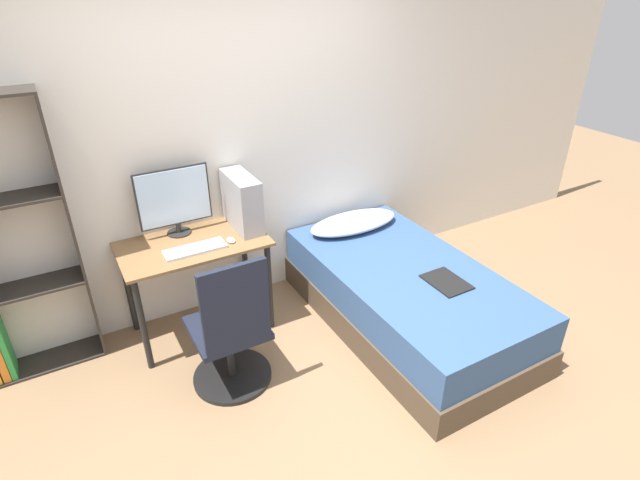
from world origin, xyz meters
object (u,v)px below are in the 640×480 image
object	(u,v)px
monitor	(174,199)
keyboard	(195,249)
office_chair	(232,339)
pc_tower	(242,202)
bed	(405,296)

from	to	relation	value
monitor	keyboard	distance (m)	0.40
office_chair	keyboard	world-z (taller)	office_chair
office_chair	pc_tower	world-z (taller)	pc_tower
bed	monitor	size ratio (longest dim) A/B	3.88
bed	pc_tower	bearing A→B (deg)	141.64
office_chair	bed	size ratio (longest dim) A/B	0.50
keyboard	pc_tower	xyz separation A→B (m)	(0.43, 0.17, 0.19)
office_chair	monitor	size ratio (longest dim) A/B	1.94
office_chair	monitor	world-z (taller)	monitor
office_chair	pc_tower	distance (m)	1.02
bed	monitor	world-z (taller)	monitor
bed	keyboard	world-z (taller)	keyboard
monitor	pc_tower	bearing A→B (deg)	-16.79
monitor	office_chair	bearing A→B (deg)	-87.50
keyboard	pc_tower	bearing A→B (deg)	22.12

